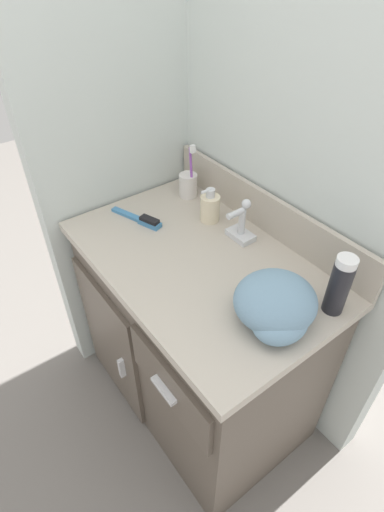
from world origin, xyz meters
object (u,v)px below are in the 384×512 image
Objects in this scene: toothbrush_cup at (188,184)px; shaving_cream_can at (339,285)px; hairbrush at (142,220)px; hand_towel at (276,306)px; soap_dispenser at (210,207)px.

toothbrush_cup reaches higher than shaving_cream_can.
hairbrush is 0.94× the size of hand_towel.
soap_dispenser is 0.62× the size of hairbrush.
toothbrush_cup is 0.17m from soap_dispenser.
shaving_cream_can is at bearing 66.93° from hand_towel.
shaving_cream_can is at bearing 0.22° from soap_dispenser.
hairbrush is at bearing -163.05° from shaving_cream_can.
shaving_cream_can is (0.68, -0.03, 0.04)m from toothbrush_cup.
hand_towel is (0.45, -0.15, 0.00)m from soap_dispenser.
toothbrush_cup is 1.04× the size of hairbrush.
toothbrush_cup is 0.64m from hand_towel.
shaving_cream_can is (0.51, 0.00, 0.04)m from soap_dispenser.
toothbrush_cup is at bearing 177.31° from shaving_cream_can.
soap_dispenser is 0.71× the size of shaving_cream_can.
toothbrush_cup is 0.68m from shaving_cream_can.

